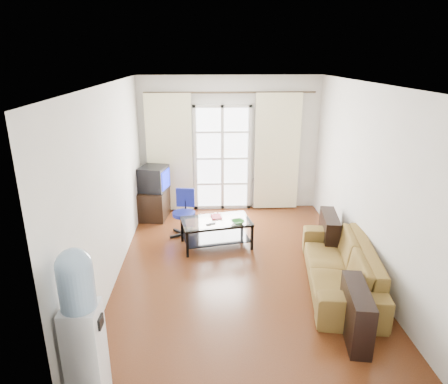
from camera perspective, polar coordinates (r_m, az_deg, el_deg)
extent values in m
plane|color=#5D2F16|center=(6.13, 2.27, -10.90)|extent=(5.20, 5.20, 0.00)
plane|color=white|center=(5.33, 2.66, 15.16)|extent=(5.20, 5.20, 0.00)
cube|color=white|center=(8.09, 0.81, 6.81)|extent=(3.60, 0.02, 2.70)
cube|color=white|center=(3.23, 6.65, -12.98)|extent=(3.60, 0.02, 2.70)
cube|color=white|center=(5.71, -15.84, 0.90)|extent=(0.02, 5.20, 2.70)
cube|color=white|center=(6.02, 19.79, 1.39)|extent=(0.02, 5.20, 2.70)
cube|color=white|center=(8.11, -0.24, 4.84)|extent=(1.01, 0.02, 2.04)
cube|color=white|center=(8.09, -0.24, 4.81)|extent=(1.16, 0.06, 2.15)
cylinder|color=#4C3F2D|center=(7.84, 0.89, 14.03)|extent=(3.30, 0.04, 0.04)
cube|color=#FFFCCD|center=(8.02, -7.76, 5.44)|extent=(0.90, 0.07, 2.35)
cube|color=#FFFCCD|center=(8.12, 7.59, 5.61)|extent=(0.90, 0.07, 2.35)
cube|color=gray|center=(8.36, 6.30, -0.17)|extent=(0.64, 0.12, 0.64)
imported|color=brown|center=(5.81, 16.24, -10.01)|extent=(2.40, 1.49, 0.63)
cube|color=silver|center=(6.63, -1.13, -4.13)|extent=(1.23, 0.85, 0.01)
cube|color=black|center=(6.76, -1.12, -6.57)|extent=(1.16, 0.78, 0.01)
cube|color=black|center=(6.37, -5.27, -7.44)|extent=(0.05, 0.05, 0.45)
cube|color=black|center=(6.59, 4.02, -6.46)|extent=(0.05, 0.05, 0.45)
cube|color=black|center=(6.90, -6.03, -5.33)|extent=(0.05, 0.05, 0.45)
cube|color=black|center=(7.10, 2.58, -4.50)|extent=(0.05, 0.05, 0.45)
imported|color=#318530|center=(6.50, 1.98, -4.31)|extent=(0.36, 0.36, 0.05)
imported|color=#A91420|center=(6.73, -1.83, -3.60)|extent=(0.24, 0.28, 0.02)
cube|color=black|center=(6.48, -1.90, -4.56)|extent=(0.16, 0.11, 0.02)
cube|color=black|center=(8.01, -9.92, -1.60)|extent=(0.60, 0.82, 0.56)
cube|color=black|center=(7.83, -10.00, 1.90)|extent=(0.59, 0.62, 0.48)
cube|color=#0C19E5|center=(7.74, -8.32, 1.80)|extent=(0.12, 0.41, 0.35)
cube|color=black|center=(7.90, -11.40, 1.98)|extent=(0.23, 0.38, 0.31)
cylinder|color=black|center=(7.14, -5.70, -4.63)|extent=(0.05, 0.05, 0.42)
cylinder|color=navy|center=(7.06, -5.75, -3.14)|extent=(0.40, 0.40, 0.06)
cube|color=navy|center=(7.14, -5.54, -0.78)|extent=(0.33, 0.09, 0.34)
cube|color=white|center=(4.08, -19.15, -21.02)|extent=(0.32, 0.32, 1.00)
cylinder|color=#8AAFD6|center=(3.68, -20.33, -12.58)|extent=(0.30, 0.30, 0.40)
sphere|color=#8AAFD6|center=(3.58, -20.70, -9.84)|extent=(0.30, 0.30, 0.30)
cube|color=black|center=(3.83, -17.36, -17.28)|extent=(0.04, 0.13, 0.11)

